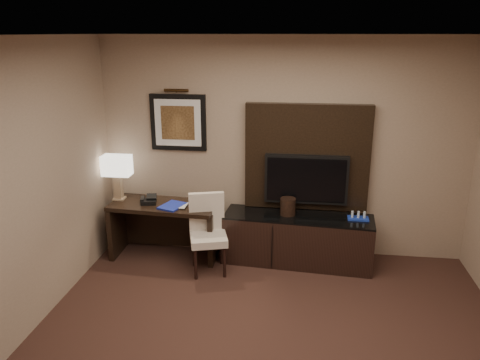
% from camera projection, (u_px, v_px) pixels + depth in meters
% --- Properties ---
extents(ceiling, '(4.50, 5.00, 0.01)m').
position_uv_depth(ceiling, '(271.00, 36.00, 2.98)').
color(ceiling, silver).
rests_on(ceiling, wall_back).
extents(wall_back, '(4.50, 0.01, 2.70)m').
position_uv_depth(wall_back, '(283.00, 149.00, 5.75)').
color(wall_back, gray).
rests_on(wall_back, floor).
extents(desk, '(1.35, 0.65, 0.70)m').
position_uv_depth(desk, '(165.00, 230.00, 5.87)').
color(desk, black).
rests_on(desk, floor).
extents(credenza, '(1.81, 0.63, 0.61)m').
position_uv_depth(credenza, '(297.00, 239.00, 5.70)').
color(credenza, black).
rests_on(credenza, floor).
extents(tv_wall_panel, '(1.50, 0.12, 1.30)m').
position_uv_depth(tv_wall_panel, '(307.00, 157.00, 5.68)').
color(tv_wall_panel, black).
rests_on(tv_wall_panel, wall_back).
extents(tv, '(1.00, 0.08, 0.60)m').
position_uv_depth(tv, '(306.00, 179.00, 5.66)').
color(tv, black).
rests_on(tv, tv_wall_panel).
extents(artwork, '(0.70, 0.04, 0.70)m').
position_uv_depth(artwork, '(178.00, 123.00, 5.80)').
color(artwork, black).
rests_on(artwork, wall_back).
extents(picture_light, '(0.04, 0.04, 0.30)m').
position_uv_depth(picture_light, '(176.00, 90.00, 5.64)').
color(picture_light, '#3D2913').
rests_on(picture_light, wall_back).
extents(desk_chair, '(0.53, 0.58, 0.87)m').
position_uv_depth(desk_chair, '(208.00, 238.00, 5.44)').
color(desk_chair, beige).
rests_on(desk_chair, floor).
extents(table_lamp, '(0.38, 0.26, 0.57)m').
position_uv_depth(table_lamp, '(118.00, 178.00, 5.83)').
color(table_lamp, tan).
rests_on(table_lamp, desk).
extents(desk_phone, '(0.22, 0.20, 0.09)m').
position_uv_depth(desk_phone, '(149.00, 200.00, 5.75)').
color(desk_phone, black).
rests_on(desk_phone, desk).
extents(blue_folder, '(0.33, 0.38, 0.02)m').
position_uv_depth(blue_folder, '(172.00, 206.00, 5.66)').
color(blue_folder, '#172699').
rests_on(blue_folder, desk).
extents(book, '(0.16, 0.02, 0.21)m').
position_uv_depth(book, '(174.00, 198.00, 5.65)').
color(book, '#BEB495').
rests_on(book, desk).
extents(ice_bucket, '(0.23, 0.23, 0.21)m').
position_uv_depth(ice_bucket, '(288.00, 206.00, 5.63)').
color(ice_bucket, black).
rests_on(ice_bucket, credenza).
extents(minibar_tray, '(0.25, 0.15, 0.09)m').
position_uv_depth(minibar_tray, '(358.00, 216.00, 5.50)').
color(minibar_tray, '#18319D').
rests_on(minibar_tray, credenza).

